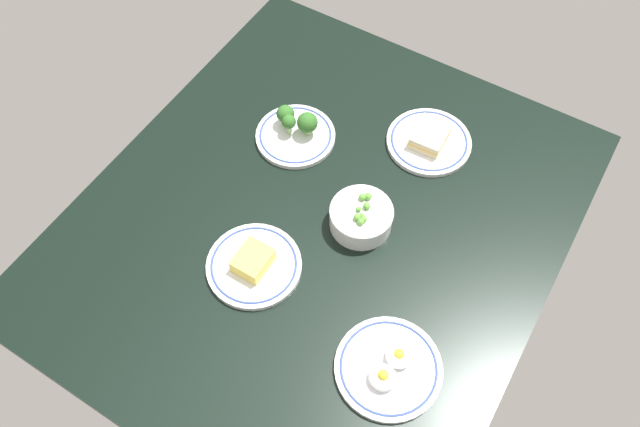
{
  "coord_description": "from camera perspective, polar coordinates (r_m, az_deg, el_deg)",
  "views": [
    {
      "loc": [
        -61.52,
        -37.51,
        120.4
      ],
      "look_at": [
        0.0,
        0.0,
        6.0
      ],
      "focal_mm": 35.84,
      "sensor_mm": 36.0,
      "label": 1
    }
  ],
  "objects": [
    {
      "name": "dining_table",
      "position": [
        1.39,
        0.0,
        -0.88
      ],
      "size": [
        111.58,
        96.82,
        4.0
      ],
      "primitive_type": "cube",
      "color": "black",
      "rests_on": "ground"
    },
    {
      "name": "plate_sandwich",
      "position": [
        1.5,
        9.73,
        6.48
      ],
      "size": [
        19.56,
        19.56,
        4.33
      ],
      "color": "silver",
      "rests_on": "dining_table"
    },
    {
      "name": "plate_broccoli",
      "position": [
        1.49,
        -2.17,
        7.38
      ],
      "size": [
        18.5,
        18.5,
        7.27
      ],
      "color": "silver",
      "rests_on": "dining_table"
    },
    {
      "name": "plate_cheese",
      "position": [
        1.31,
        -5.93,
        -4.54
      ],
      "size": [
        19.55,
        19.55,
        4.72
      ],
      "color": "silver",
      "rests_on": "dining_table"
    },
    {
      "name": "plate_eggs",
      "position": [
        1.22,
        6.16,
        -13.54
      ],
      "size": [
        20.24,
        20.24,
        4.86
      ],
      "color": "silver",
      "rests_on": "dining_table"
    },
    {
      "name": "bowl_peas",
      "position": [
        1.34,
        3.69,
        -0.29
      ],
      "size": [
        13.48,
        13.48,
        6.65
      ],
      "color": "silver",
      "rests_on": "dining_table"
    }
  ]
}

